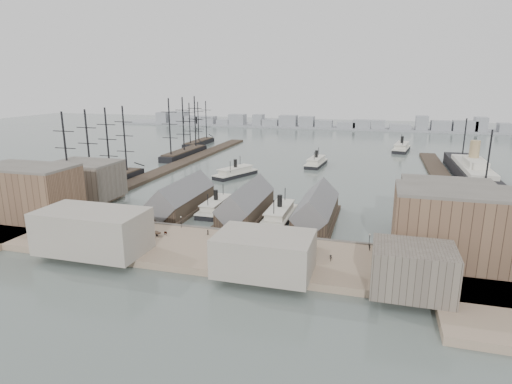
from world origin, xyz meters
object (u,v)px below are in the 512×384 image
(horse_cart_right, at_px, (272,249))
(ferry_docked_west, at_px, (216,206))
(horse_cart_left, at_px, (94,222))
(tram, at_px, (307,246))
(horse_cart_center, at_px, (162,233))
(ocean_steamer, at_px, (472,172))

(horse_cart_right, bearing_deg, ferry_docked_west, 58.00)
(horse_cart_right, bearing_deg, horse_cart_left, 101.93)
(ferry_docked_west, xyz_separation_m, tram, (41.14, -35.81, 1.86))
(horse_cart_left, distance_m, horse_cart_right, 64.13)
(ferry_docked_west, distance_m, horse_cart_center, 34.94)
(horse_cart_left, xyz_separation_m, horse_cart_right, (63.77, -6.76, 0.01))
(horse_cart_right, bearing_deg, horse_cart_center, 102.97)
(tram, distance_m, horse_cart_left, 73.33)
(tram, xyz_separation_m, horse_cart_right, (-9.39, -2.01, -1.16))
(ocean_steamer, bearing_deg, ferry_docked_west, -140.82)
(tram, xyz_separation_m, horse_cart_center, (-45.74, 1.18, -1.21))
(ferry_docked_west, xyz_separation_m, horse_cart_right, (31.75, -37.81, 0.70))
(tram, distance_m, horse_cart_center, 45.78)
(horse_cart_left, bearing_deg, tram, -61.09)
(horse_cart_left, height_order, horse_cart_center, horse_cart_left)
(ocean_steamer, xyz_separation_m, horse_cart_left, (-137.02, -116.64, -1.57))
(ocean_steamer, height_order, tram, ocean_steamer)
(horse_cart_left, relative_size, horse_cart_center, 0.97)
(ferry_docked_west, distance_m, horse_cart_left, 44.61)
(ferry_docked_west, relative_size, horse_cart_left, 5.46)
(horse_cart_center, distance_m, horse_cart_right, 36.49)
(horse_cart_left, bearing_deg, ocean_steamer, -16.97)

